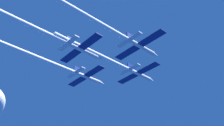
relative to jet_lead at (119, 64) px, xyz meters
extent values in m
cylinder|color=silver|center=(0.00, 10.34, -0.04)|extent=(1.34, 12.18, 1.34)
cone|color=silver|center=(0.00, 17.77, -0.04)|extent=(1.31, 2.68, 1.31)
ellipsoid|color=black|center=(0.00, 13.02, 0.53)|extent=(0.94, 2.44, 0.67)
cube|color=navy|center=(-5.30, 9.73, -0.04)|extent=(9.26, 2.68, 0.29)
cube|color=navy|center=(5.30, 9.73, -0.04)|extent=(9.26, 2.68, 0.29)
cube|color=navy|center=(0.00, 5.47, 1.61)|extent=(0.35, 2.19, 1.95)
cube|color=silver|center=(-2.75, 5.22, -0.04)|extent=(4.17, 1.61, 0.29)
cube|color=silver|center=(2.75, 5.22, -0.04)|extent=(4.17, 1.61, 0.29)
cylinder|color=white|center=(0.00, -11.13, -0.04)|extent=(1.21, 30.76, 1.21)
cylinder|color=silver|center=(-13.81, -3.91, -0.85)|extent=(1.34, 12.18, 1.34)
cone|color=silver|center=(-13.81, 3.52, -0.85)|extent=(1.31, 2.68, 1.31)
ellipsoid|color=black|center=(-13.81, -1.23, -0.28)|extent=(0.94, 2.44, 0.67)
cube|color=navy|center=(-19.11, -4.52, -0.85)|extent=(9.26, 2.68, 0.29)
cube|color=navy|center=(-8.52, -4.52, -0.85)|extent=(9.26, 2.68, 0.29)
cube|color=navy|center=(-13.81, -8.78, 0.79)|extent=(0.35, 2.19, 1.95)
cube|color=silver|center=(-16.57, -9.03, -0.85)|extent=(4.17, 1.61, 0.29)
cube|color=silver|center=(-11.06, -9.03, -0.85)|extent=(4.17, 1.61, 0.29)
cylinder|color=white|center=(-13.81, -26.77, -0.85)|extent=(1.21, 33.54, 1.21)
cylinder|color=silver|center=(13.04, -2.74, -0.49)|extent=(1.34, 12.18, 1.34)
cone|color=silver|center=(13.04, 4.69, -0.49)|extent=(1.31, 2.68, 1.31)
ellipsoid|color=black|center=(13.04, -0.06, 0.08)|extent=(0.94, 2.44, 0.67)
cube|color=navy|center=(7.74, -3.35, -0.49)|extent=(9.26, 2.68, 0.29)
cube|color=navy|center=(18.33, -3.35, -0.49)|extent=(9.26, 2.68, 0.29)
cube|color=navy|center=(13.04, -7.61, 1.15)|extent=(0.35, 2.19, 1.95)
cube|color=silver|center=(10.28, -7.86, -0.49)|extent=(4.17, 1.61, 0.29)
cube|color=silver|center=(15.79, -7.86, -0.49)|extent=(4.17, 1.61, 0.29)
cylinder|color=white|center=(13.04, -22.43, -0.49)|extent=(1.21, 27.20, 1.21)
cylinder|color=silver|center=(-0.40, -16.03, -0.91)|extent=(1.34, 12.18, 1.34)
cone|color=silver|center=(-0.40, -8.60, -0.91)|extent=(1.31, 2.68, 1.31)
ellipsoid|color=black|center=(-0.40, -13.35, -0.34)|extent=(0.94, 2.44, 0.67)
cube|color=navy|center=(-5.70, -16.64, -0.91)|extent=(9.26, 2.68, 0.29)
cube|color=navy|center=(4.90, -16.64, -0.91)|extent=(9.26, 2.68, 0.29)
cube|color=navy|center=(-0.40, -20.90, 0.73)|extent=(0.35, 2.19, 1.95)
cube|color=silver|center=(-3.15, -21.15, -0.91)|extent=(4.17, 1.61, 0.29)
cube|color=silver|center=(2.35, -21.15, -0.91)|extent=(4.17, 1.61, 0.29)
cylinder|color=white|center=(-0.40, -37.65, -0.91)|extent=(1.21, 31.06, 1.21)
camera|label=1|loc=(56.55, -53.42, -48.80)|focal=41.21mm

